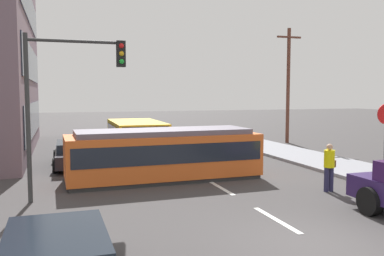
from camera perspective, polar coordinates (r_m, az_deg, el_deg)
ground_plane at (r=18.70m, az=-0.67°, el=-5.66°), size 120.00×120.00×0.00m
sidewalk_curb_right at (r=18.61m, az=23.87°, el=-5.91°), size 3.20×36.00×0.14m
lane_stripe_1 at (r=11.53m, az=11.65°, el=-12.40°), size 0.16×2.40×0.01m
lane_stripe_2 at (r=15.01m, az=3.97°, el=-8.27°), size 0.16×2.40×0.01m
lane_stripe_3 at (r=22.57m, az=-3.80°, el=-3.85°), size 0.16×2.40×0.01m
lane_stripe_4 at (r=28.37m, az=-6.81°, el=-2.09°), size 0.16×2.40×0.01m
streetcar_tram at (r=16.28m, az=-3.97°, el=-3.56°), size 7.59×2.68×2.00m
city_bus at (r=22.06m, az=-7.74°, el=-1.22°), size 2.60×5.36×1.92m
pedestrian_crossing at (r=15.00m, az=18.59°, el=-4.86°), size 0.51×0.36×1.67m
parked_sedan_mid at (r=19.79m, az=-15.97°, el=-3.43°), size 2.00×4.55×1.19m
traffic_light_mast at (r=13.49m, az=-16.94°, el=5.78°), size 3.09×0.33×5.24m
utility_pole_mid at (r=28.98m, az=13.25°, el=6.06°), size 1.80×0.24×7.83m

